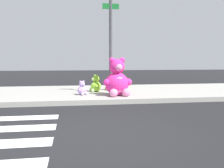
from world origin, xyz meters
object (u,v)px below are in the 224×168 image
sign_pole (111,44)px  plush_lavender (82,89)px  plush_red (110,85)px  plush_lime (95,85)px  plush_pink_large (117,80)px

sign_pole → plush_lavender: sign_pole is taller
sign_pole → plush_lavender: 1.82m
plush_red → plush_lavender: size_ratio=1.10×
plush_lavender → plush_red: bearing=48.1°
sign_pole → plush_red: (0.12, 1.00, -1.49)m
plush_lime → sign_pole: bearing=-49.6°
plush_red → plush_lime: plush_lime is taller
plush_lavender → sign_pole: bearing=13.1°
plush_red → plush_lime: bearing=-143.4°
plush_pink_large → sign_pole: bearing=102.0°
sign_pole → plush_red: 1.80m
plush_pink_large → plush_lime: bearing=117.7°
plush_pink_large → plush_lavender: size_ratio=2.59×
sign_pole → plush_lime: size_ratio=5.15×
plush_lavender → plush_lime: plush_lime is taller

